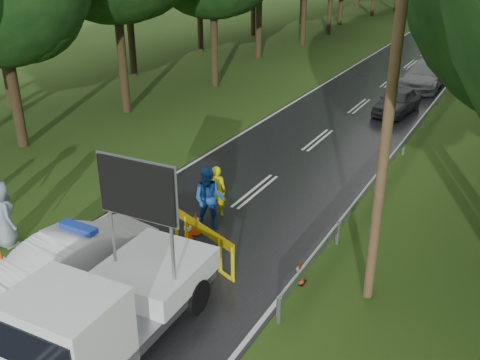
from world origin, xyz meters
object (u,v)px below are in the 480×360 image
Objects in this scene: queue_car_second at (425,75)px; queue_car_third at (444,58)px; civilian at (209,199)px; work_truck at (109,307)px; queue_car_fourth at (451,38)px; queue_car_first at (397,101)px; barrier at (202,233)px; officer at (216,191)px; police_sedan at (82,254)px.

queue_car_second is 6.00m from queue_car_third.
civilian is at bearing -102.03° from queue_car_third.
work_truck is 1.02× the size of queue_car_fourth.
queue_car_first is (1.08, 20.23, -0.42)m from work_truck.
civilian reaches higher than queue_car_first.
queue_car_third is 8.48m from queue_car_fourth.
queue_car_second reaches higher than barrier.
queue_car_second is 14.46m from queue_car_fourth.
officer reaches higher than queue_car_fourth.
work_truck reaches higher than police_sedan.
police_sedan reaches higher than barrier.
officer is 34.40m from queue_car_fourth.
work_truck is at bearing -100.03° from civilian.
civilian is 26.85m from queue_car_third.
barrier is at bearing -83.50° from queue_car_fourth.
work_truck is 1.01× the size of queue_car_third.
queue_car_third is at bearing 85.58° from work_truck.
queue_car_first is at bearing -124.06° from officer.
queue_car_first is (1.23, 16.37, -0.22)m from barrier.
officer is 0.86× the size of civilian.
queue_car_second is at bearing 64.25° from civilian.
barrier is 16.42m from queue_car_first.
work_truck is 2.94× the size of officer.
police_sedan is at bearing -93.70° from queue_car_first.
queue_car_third reaches higher than barrier.
police_sedan is 2.63× the size of officer.
police_sedan reaches higher than queue_car_first.
officer is at bearing 98.61° from work_truck.
civilian reaches higher than queue_car_third.
police_sedan is 39.11m from queue_car_fourth.
barrier is 0.68× the size of queue_car_first.
officer is at bearing -85.30° from queue_car_fourth.
queue_car_second is (3.62, 24.57, 0.05)m from police_sedan.
police_sedan is 0.90× the size of work_truck.
civilian is 0.40× the size of queue_car_third.
police_sedan is 1.19× the size of queue_car_first.
barrier is at bearing -87.38° from queue_car_first.
officer is at bearing -96.14° from queue_car_second.
barrier is 2.67m from officer.
work_truck is 6.43m from officer.
queue_car_first reaches higher than barrier.
civilian reaches higher than queue_car_fourth.
queue_car_fourth reaches higher than queue_car_third.
queue_car_fourth is (0.59, 36.81, -0.05)m from barrier.
queue_car_fourth is (-0.87, 8.44, 0.12)m from queue_car_third.
officer is at bearing -92.35° from queue_car_first.
police_sedan is 0.91× the size of queue_car_fourth.
police_sedan reaches higher than queue_car_second.
queue_car_third is (3.70, 30.57, -0.02)m from police_sedan.
officer is at bearing 134.97° from barrier.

